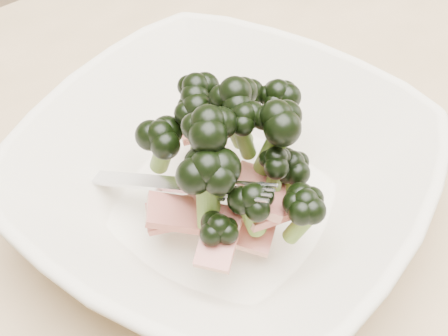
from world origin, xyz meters
The scene contains 2 objects.
dining_table centered at (0.00, 0.00, 0.65)m, with size 1.20×0.80×0.75m.
broccoli_dish centered at (-0.08, 0.02, 0.79)m, with size 0.38×0.38×0.13m.
Camera 1 is at (-0.28, -0.23, 1.15)m, focal length 50.00 mm.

